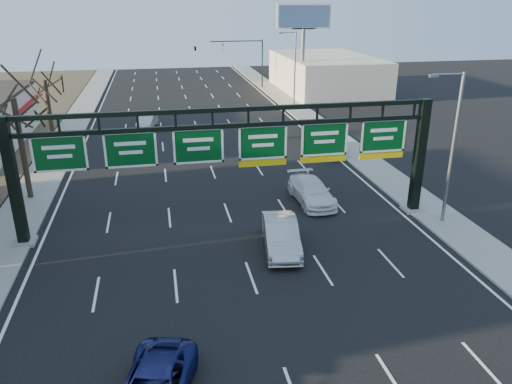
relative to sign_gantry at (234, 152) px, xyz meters
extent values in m
plane|color=black|center=(-0.16, -8.00, -4.63)|extent=(160.00, 160.00, 0.00)
cube|color=gray|center=(-12.96, 12.00, -4.57)|extent=(3.00, 120.00, 0.12)
cube|color=gray|center=(12.64, 12.00, -4.57)|extent=(3.00, 120.00, 0.12)
cube|color=white|center=(-0.16, 12.00, -4.62)|extent=(21.60, 120.00, 0.01)
cube|color=black|center=(-11.86, 0.00, -1.03)|extent=(0.55, 0.55, 7.20)
cube|color=gray|center=(-11.86, 0.00, -4.53)|extent=(1.20, 1.20, 0.20)
cube|color=black|center=(11.54, 0.00, -1.03)|extent=(0.55, 0.55, 7.20)
cube|color=gray|center=(11.54, 0.00, -4.53)|extent=(1.20, 1.20, 0.20)
cube|color=black|center=(-0.16, 0.00, 2.42)|extent=(23.40, 0.25, 0.25)
cube|color=black|center=(-0.16, 0.00, 1.52)|extent=(23.40, 0.25, 0.25)
cube|color=#044016|center=(-9.33, 0.00, 0.47)|extent=(2.80, 0.10, 2.00)
cube|color=#044016|center=(-5.66, 0.00, 0.47)|extent=(2.80, 0.10, 2.00)
cube|color=#044016|center=(-1.99, 0.00, 0.47)|extent=(2.80, 0.10, 2.00)
cube|color=#044016|center=(1.67, 0.00, 0.47)|extent=(2.80, 0.10, 2.00)
cube|color=yellow|center=(1.67, 0.00, -0.75)|extent=(2.80, 0.10, 0.40)
cube|color=#044016|center=(5.34, 0.00, 0.47)|extent=(2.80, 0.10, 2.00)
cube|color=yellow|center=(5.34, 0.00, -0.75)|extent=(2.80, 0.10, 0.40)
cube|color=#044016|center=(9.01, 0.00, 0.47)|extent=(2.80, 0.10, 2.00)
cube|color=yellow|center=(9.01, 0.00, -0.75)|extent=(2.80, 0.10, 0.40)
cube|color=#A11310|center=(-16.56, 21.00, -1.63)|extent=(1.20, 18.00, 0.40)
cube|color=beige|center=(19.84, 42.00, -2.13)|extent=(12.00, 20.00, 5.00)
cylinder|color=#30241A|center=(-12.96, 7.00, -1.09)|extent=(0.36, 0.36, 6.84)
cylinder|color=#30241A|center=(-12.96, 17.00, -1.28)|extent=(0.36, 0.36, 6.46)
cylinder|color=slate|center=(12.44, -2.00, -0.01)|extent=(0.20, 0.20, 9.00)
cylinder|color=slate|center=(11.54, -2.00, 4.39)|extent=(1.80, 0.12, 0.12)
cube|color=slate|center=(10.64, -2.00, 4.34)|extent=(0.50, 0.22, 0.15)
cylinder|color=slate|center=(12.44, 32.00, -0.01)|extent=(0.20, 0.20, 9.00)
cylinder|color=slate|center=(11.54, 32.00, 4.39)|extent=(1.80, 0.12, 0.12)
cube|color=slate|center=(10.64, 32.00, 4.34)|extent=(0.50, 0.22, 0.15)
cylinder|color=slate|center=(14.84, 37.00, -0.13)|extent=(0.50, 0.50, 9.00)
cube|color=slate|center=(14.84, 37.00, 4.37)|extent=(3.00, 0.30, 0.20)
cube|color=white|center=(14.84, 37.00, 5.87)|extent=(7.00, 0.30, 3.00)
cube|color=#496392|center=(14.84, 36.80, 5.87)|extent=(6.60, 0.05, 2.60)
cylinder|color=black|center=(11.64, 47.00, -1.13)|extent=(0.18, 0.18, 7.00)
cylinder|color=black|center=(7.84, 47.00, 2.17)|extent=(7.60, 0.14, 0.14)
imported|color=black|center=(5.84, 47.00, 1.37)|extent=(0.20, 0.20, 1.00)
imported|color=black|center=(1.84, 47.00, 1.37)|extent=(0.54, 0.54, 1.62)
imported|color=#A5A5AA|center=(1.97, -3.40, -3.80)|extent=(2.43, 5.25, 1.67)
imported|color=white|center=(5.57, 2.67, -3.86)|extent=(2.35, 5.36, 1.53)
imported|color=#3E4144|center=(10.32, 13.08, -3.79)|extent=(2.30, 5.02, 1.67)
imported|color=#AEAEB3|center=(-5.22, 25.36, -3.92)|extent=(2.35, 4.52, 1.42)
camera|label=1|loc=(-4.09, -26.83, 8.22)|focal=35.00mm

